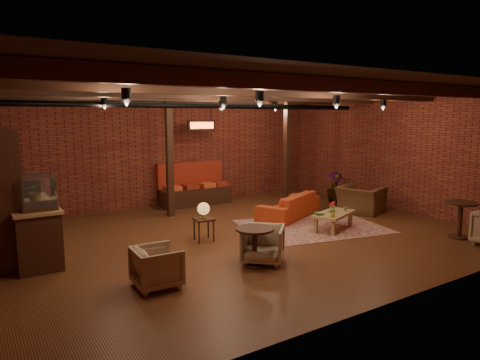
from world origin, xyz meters
TOP-DOWN VIEW (x-y plane):
  - floor at (0.00, 0.00)m, footprint 10.00×10.00m
  - ceiling at (0.00, 0.00)m, footprint 10.00×8.00m
  - wall_back at (0.00, 4.00)m, footprint 10.00×0.02m
  - wall_front at (0.00, -4.00)m, footprint 10.00×0.02m
  - wall_right at (5.00, 0.00)m, footprint 0.02×8.00m
  - ceiling_beams at (0.00, 0.00)m, footprint 9.80×6.40m
  - ceiling_pipe at (0.00, 1.60)m, footprint 9.60×0.12m
  - post_left at (-0.60, 2.60)m, footprint 0.16×0.16m
  - post_right at (2.80, 2.00)m, footprint 0.16×0.16m
  - service_counter at (-4.10, 1.00)m, footprint 0.80×2.50m
  - plant_counter at (-4.00, 1.20)m, footprint 0.35×0.39m
  - shelving_hutch at (-4.50, 1.10)m, footprint 0.52×2.00m
  - banquette at (0.60, 3.55)m, footprint 2.10×0.70m
  - service_sign at (0.60, 3.10)m, footprint 0.86×0.06m
  - ceiling_spotlights at (0.00, 0.00)m, footprint 6.40×4.40m
  - rug at (1.78, -0.24)m, footprint 3.63×3.05m
  - sofa at (1.94, 0.83)m, footprint 2.29×1.65m
  - coffee_table at (1.99, -0.73)m, footprint 1.32×0.98m
  - side_table_lamp at (-0.93, 0.11)m, footprint 0.44×0.44m
  - round_table_left at (-0.90, -1.74)m, footprint 0.66×0.66m
  - armchair_a at (-2.68, -1.67)m, footprint 0.66×0.70m
  - armchair_b at (-0.67, -1.66)m, footprint 0.98×0.98m
  - armchair_right at (3.90, 0.16)m, footprint 1.02×1.28m
  - side_table_book at (4.31, 1.20)m, footprint 0.51×0.51m
  - round_table_right at (3.82, -2.67)m, footprint 0.68×0.68m
  - plant_tall at (4.40, 1.63)m, footprint 1.93×1.93m

SIDE VIEW (x-z plane):
  - floor at x=0.00m, z-range 0.00..0.00m
  - rug at x=1.78m, z-range 0.00..0.01m
  - sofa at x=1.94m, z-range 0.00..0.62m
  - armchair_a at x=-2.68m, z-range 0.00..0.70m
  - coffee_table at x=1.99m, z-range 0.03..0.69m
  - armchair_b at x=-0.67m, z-range 0.00..0.74m
  - side_table_book at x=4.31m, z-range 0.19..0.67m
  - round_table_left at x=-0.90m, z-range 0.12..0.81m
  - armchair_right at x=3.90m, z-range 0.00..0.97m
  - banquette at x=0.60m, z-range 0.00..1.00m
  - round_table_right at x=3.82m, z-range 0.13..0.92m
  - side_table_lamp at x=-0.93m, z-range 0.22..1.04m
  - service_counter at x=-4.10m, z-range 0.00..1.60m
  - shelving_hutch at x=-4.50m, z-range 0.00..2.40m
  - plant_counter at x=-4.00m, z-range 1.07..1.37m
  - plant_tall at x=4.40m, z-range 0.00..2.76m
  - wall_back at x=0.00m, z-range 0.00..3.20m
  - wall_front at x=0.00m, z-range 0.00..3.20m
  - wall_right at x=5.00m, z-range 0.00..3.20m
  - post_left at x=-0.60m, z-range 0.00..3.20m
  - post_right at x=2.80m, z-range 0.00..3.20m
  - service_sign at x=0.60m, z-range 2.20..2.50m
  - ceiling_pipe at x=0.00m, z-range 2.79..2.91m
  - ceiling_spotlights at x=0.00m, z-range 2.72..3.00m
  - ceiling_beams at x=0.00m, z-range 2.97..3.19m
  - ceiling at x=0.00m, z-range 3.19..3.21m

